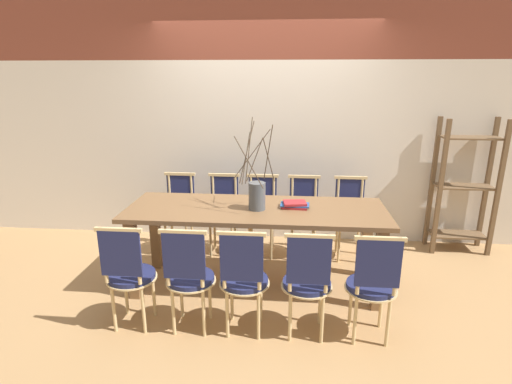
{
  "coord_description": "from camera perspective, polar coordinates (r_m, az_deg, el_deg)",
  "views": [
    {
      "loc": [
        0.3,
        -3.39,
        1.93
      ],
      "look_at": [
        0.0,
        0.0,
        0.93
      ],
      "focal_mm": 28.0,
      "sensor_mm": 36.0,
      "label": 1
    }
  ],
  "objects": [
    {
      "name": "chair_far_left",
      "position": [
        4.43,
        -4.7,
        -2.78
      ],
      "size": [
        0.39,
        0.39,
        0.88
      ],
      "rotation": [
        0.0,
        0.0,
        3.14
      ],
      "color": "#1E234C",
      "rests_on": "ground_plane"
    },
    {
      "name": "chair_far_center",
      "position": [
        4.38,
        0.8,
        -2.95
      ],
      "size": [
        0.39,
        0.39,
        0.88
      ],
      "rotation": [
        0.0,
        0.0,
        3.14
      ],
      "color": "#1E234C",
      "rests_on": "ground_plane"
    },
    {
      "name": "chair_near_center",
      "position": [
        3.05,
        -1.78,
        -12.04
      ],
      "size": [
        0.39,
        0.39,
        0.88
      ],
      "color": "#1E234C",
      "rests_on": "ground_plane"
    },
    {
      "name": "chair_near_leftend",
      "position": [
        3.27,
        -17.7,
        -10.84
      ],
      "size": [
        0.39,
        0.39,
        0.88
      ],
      "color": "#1E234C",
      "rests_on": "ground_plane"
    },
    {
      "name": "vase_centerpiece",
      "position": [
        3.52,
        0.13,
        -0.32
      ],
      "size": [
        0.38,
        0.42,
        0.8
      ],
      "color": "#4C5156",
      "rests_on": "dining_table"
    },
    {
      "name": "chair_near_left",
      "position": [
        3.12,
        -9.55,
        -11.56
      ],
      "size": [
        0.39,
        0.39,
        0.88
      ],
      "color": "#1E234C",
      "rests_on": "ground_plane"
    },
    {
      "name": "chair_far_right",
      "position": [
        4.38,
        6.78,
        -3.1
      ],
      "size": [
        0.39,
        0.39,
        0.88
      ],
      "rotation": [
        0.0,
        0.0,
        3.14
      ],
      "color": "#1E234C",
      "rests_on": "ground_plane"
    },
    {
      "name": "wall_rear",
      "position": [
        4.66,
        1.38,
        12.31
      ],
      "size": [
        12.0,
        0.06,
        3.2
      ],
      "color": "beige",
      "rests_on": "ground_plane"
    },
    {
      "name": "dining_table",
      "position": [
        3.63,
        -0.0,
        -3.99
      ],
      "size": [
        2.33,
        0.81,
        0.78
      ],
      "color": "brown",
      "rests_on": "ground_plane"
    },
    {
      "name": "shelving_rack",
      "position": [
        4.96,
        27.58,
        0.66
      ],
      "size": [
        0.64,
        0.3,
        1.5
      ],
      "color": "brown",
      "rests_on": "ground_plane"
    },
    {
      "name": "chair_near_right",
      "position": [
        3.04,
        7.32,
        -12.32
      ],
      "size": [
        0.39,
        0.39,
        0.88
      ],
      "color": "#1E234C",
      "rests_on": "ground_plane"
    },
    {
      "name": "chair_far_rightend",
      "position": [
        4.42,
        13.25,
        -3.23
      ],
      "size": [
        0.39,
        0.39,
        0.88
      ],
      "rotation": [
        0.0,
        0.0,
        3.14
      ],
      "color": "#1E234C",
      "rests_on": "ground_plane"
    },
    {
      "name": "ground_plane",
      "position": [
        3.92,
        -0.0,
        -13.16
      ],
      "size": [
        16.0,
        16.0,
        0.0
      ],
      "primitive_type": "plane",
      "color": "#A87F51"
    },
    {
      "name": "chair_far_leftend",
      "position": [
        4.54,
        -10.94,
        -2.56
      ],
      "size": [
        0.39,
        0.39,
        0.88
      ],
      "rotation": [
        0.0,
        0.0,
        3.14
      ],
      "color": "#1E234C",
      "rests_on": "ground_plane"
    },
    {
      "name": "chair_near_rightend",
      "position": [
        3.1,
        16.34,
        -12.31
      ],
      "size": [
        0.39,
        0.39,
        0.88
      ],
      "color": "#1E234C",
      "rests_on": "ground_plane"
    },
    {
      "name": "book_stack",
      "position": [
        3.62,
        5.55,
        -1.83
      ],
      "size": [
        0.26,
        0.18,
        0.05
      ],
      "color": "maroon",
      "rests_on": "dining_table"
    }
  ]
}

